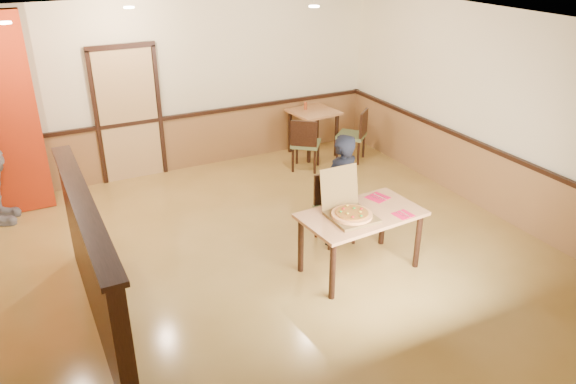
% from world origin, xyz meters
% --- Properties ---
extents(floor, '(7.00, 7.00, 0.00)m').
position_xyz_m(floor, '(0.00, 0.00, 0.00)').
color(floor, tan).
rests_on(floor, ground).
extents(ceiling, '(7.00, 7.00, 0.00)m').
position_xyz_m(ceiling, '(0.00, 0.00, 2.80)').
color(ceiling, black).
rests_on(ceiling, wall_back).
extents(wall_back, '(7.00, 0.00, 7.00)m').
position_xyz_m(wall_back, '(0.00, 3.50, 1.40)').
color(wall_back, '#FFF5C7').
rests_on(wall_back, floor).
extents(wall_right, '(0.00, 7.00, 7.00)m').
position_xyz_m(wall_right, '(3.50, 0.00, 1.40)').
color(wall_right, '#FFF5C7').
rests_on(wall_right, floor).
extents(wainscot_back, '(7.00, 0.04, 0.90)m').
position_xyz_m(wainscot_back, '(0.00, 3.47, 0.45)').
color(wainscot_back, olive).
rests_on(wainscot_back, floor).
extents(chair_rail_back, '(7.00, 0.06, 0.06)m').
position_xyz_m(chair_rail_back, '(0.00, 3.45, 0.92)').
color(chair_rail_back, black).
rests_on(chair_rail_back, wall_back).
extents(wainscot_right, '(0.04, 7.00, 0.90)m').
position_xyz_m(wainscot_right, '(3.47, 0.00, 0.45)').
color(wainscot_right, olive).
rests_on(wainscot_right, floor).
extents(chair_rail_right, '(0.06, 7.00, 0.06)m').
position_xyz_m(chair_rail_right, '(3.45, 0.00, 0.92)').
color(chair_rail_right, black).
rests_on(chair_rail_right, wall_right).
extents(back_door, '(0.90, 0.06, 2.10)m').
position_xyz_m(back_door, '(-0.80, 3.46, 1.05)').
color(back_door, tan).
rests_on(back_door, wall_back).
extents(booth_partition, '(0.20, 3.10, 1.44)m').
position_xyz_m(booth_partition, '(-2.00, -0.20, 0.74)').
color(booth_partition, black).
rests_on(booth_partition, floor).
extents(spot_a, '(0.14, 0.14, 0.02)m').
position_xyz_m(spot_a, '(-2.30, 1.80, 2.78)').
color(spot_a, '#FFD9B2').
rests_on(spot_a, ceiling).
extents(spot_b, '(0.14, 0.14, 0.02)m').
position_xyz_m(spot_b, '(-0.80, 2.50, 2.78)').
color(spot_b, '#FFD9B2').
rests_on(spot_b, ceiling).
extents(spot_c, '(0.14, 0.14, 0.02)m').
position_xyz_m(spot_c, '(1.40, 1.50, 2.78)').
color(spot_c, '#FFD9B2').
rests_on(spot_c, ceiling).
extents(main_table, '(1.46, 0.90, 0.75)m').
position_xyz_m(main_table, '(0.94, -0.51, 0.64)').
color(main_table, tan).
rests_on(main_table, floor).
extents(diner_chair, '(0.45, 0.45, 0.88)m').
position_xyz_m(diner_chair, '(1.04, 0.26, 0.48)').
color(diner_chair, '#5C6C3F').
rests_on(diner_chair, floor).
extents(side_chair_left, '(0.63, 0.63, 0.91)m').
position_xyz_m(side_chair_left, '(1.81, 2.45, 0.50)').
color(side_chair_left, '#5C6C3F').
rests_on(side_chair_left, floor).
extents(side_chair_right, '(0.64, 0.64, 0.91)m').
position_xyz_m(side_chair_right, '(2.80, 2.45, 0.50)').
color(side_chair_right, '#5C6C3F').
rests_on(side_chair_right, floor).
extents(side_table, '(0.83, 0.83, 0.81)m').
position_xyz_m(side_table, '(2.31, 3.05, 0.63)').
color(side_table, tan).
rests_on(side_table, floor).
extents(diner, '(0.61, 0.48, 1.49)m').
position_xyz_m(diner, '(1.04, 0.12, 0.74)').
color(diner, black).
rests_on(diner, floor).
extents(pizza_box, '(0.49, 0.58, 0.52)m').
position_xyz_m(pizza_box, '(0.77, -0.52, 0.82)').
color(pizza_box, brown).
rests_on(pizza_box, main_table).
extents(pizza, '(0.55, 0.55, 0.03)m').
position_xyz_m(pizza, '(0.77, -0.58, 0.80)').
color(pizza, '#F4A658').
rests_on(pizza, pizza_box).
extents(napkin_near, '(0.22, 0.22, 0.01)m').
position_xyz_m(napkin_near, '(1.34, -0.76, 0.75)').
color(napkin_near, red).
rests_on(napkin_near, main_table).
extents(napkin_far, '(0.29, 0.29, 0.01)m').
position_xyz_m(napkin_far, '(1.34, -0.26, 0.75)').
color(napkin_far, red).
rests_on(napkin_far, main_table).
extents(condiment, '(0.05, 0.05, 0.13)m').
position_xyz_m(condiment, '(2.21, 3.17, 0.87)').
color(condiment, '#953D1B').
rests_on(condiment, side_table).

